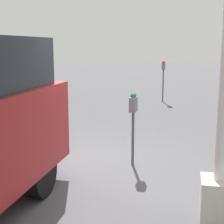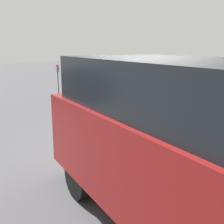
% 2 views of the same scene
% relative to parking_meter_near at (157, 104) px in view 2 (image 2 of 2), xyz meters
% --- Properties ---
extents(ground_plane, '(80.00, 80.00, 0.00)m').
position_rel_parking_meter_near_xyz_m(ground_plane, '(0.35, -0.60, -0.97)').
color(ground_plane, '#4C4C51').
extents(parking_meter_near, '(0.21, 0.13, 1.32)m').
position_rel_parking_meter_near_xyz_m(parking_meter_near, '(0.00, 0.00, 0.00)').
color(parking_meter_near, '#4C4C4C').
rests_on(parking_meter_near, ground).
extents(parking_meter_far, '(0.21, 0.13, 1.56)m').
position_rel_parking_meter_near_xyz_m(parking_meter_far, '(-7.31, 0.05, 0.17)').
color(parking_meter_far, '#4C4C4C').
rests_on(parking_meter_far, ground).
extents(parked_van, '(4.80, 2.05, 2.24)m').
position_rel_parking_meter_near_xyz_m(parked_van, '(3.01, -1.99, 0.24)').
color(parked_van, maroon).
rests_on(parked_van, ground).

